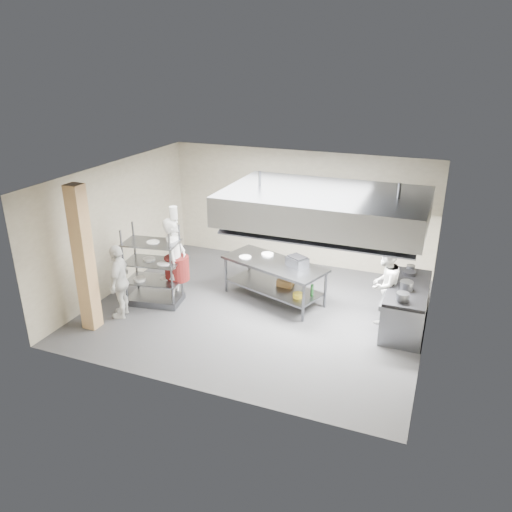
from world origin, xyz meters
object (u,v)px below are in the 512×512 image
at_px(chef_head, 175,260).
at_px(griddle, 297,262).
at_px(chef_plating, 120,281).
at_px(stockpot, 406,286).
at_px(cooking_range, 406,307).
at_px(pass_rack, 153,266).
at_px(island, 274,281).
at_px(chef_line, 384,285).

distance_m(chef_head, griddle, 2.71).
distance_m(chef_plating, stockpot, 5.87).
bearing_deg(cooking_range, pass_rack, -169.63).
height_order(pass_rack, stockpot, pass_rack).
xyz_separation_m(pass_rack, griddle, (2.98, 1.11, 0.12)).
bearing_deg(island, chef_line, 16.37).
relative_size(cooking_range, griddle, 4.68).
bearing_deg(cooking_range, chef_line, 175.29).
height_order(island, chef_line, chef_line).
relative_size(chef_head, griddle, 4.54).
distance_m(cooking_range, griddle, 2.46).
xyz_separation_m(island, griddle, (0.54, -0.02, 0.56)).
bearing_deg(griddle, chef_line, 27.98).
height_order(chef_head, chef_line, chef_head).
distance_m(island, pass_rack, 2.73).
distance_m(chef_head, stockpot, 4.97).
bearing_deg(pass_rack, cooking_range, 0.73).
relative_size(island, cooking_range, 1.19).
relative_size(griddle, stockpot, 1.64).
bearing_deg(chef_line, griddle, -72.30).
relative_size(island, chef_head, 1.22).
xyz_separation_m(cooking_range, chef_head, (-4.98, -0.66, 0.55)).
distance_m(chef_head, chef_plating, 1.33).
distance_m(griddle, stockpot, 2.37).
xyz_separation_m(chef_line, stockpot, (0.44, -0.23, 0.16)).
relative_size(pass_rack, chef_plating, 1.10).
height_order(pass_rack, chef_head, chef_head).
height_order(pass_rack, cooking_range, pass_rack).
distance_m(cooking_range, stockpot, 0.60).
xyz_separation_m(griddle, stockpot, (2.35, -0.32, -0.02)).
relative_size(pass_rack, stockpot, 6.84).
bearing_deg(stockpot, chef_head, -174.57).
height_order(chef_plating, griddle, chef_plating).
bearing_deg(stockpot, island, 173.39).
bearing_deg(chef_head, griddle, -88.33).
xyz_separation_m(pass_rack, cooking_range, (5.36, 0.98, -0.47)).
xyz_separation_m(chef_head, chef_plating, (-0.70, -1.12, -0.16)).
bearing_deg(griddle, chef_plating, -119.39).
xyz_separation_m(chef_head, chef_line, (4.50, 0.70, -0.14)).
bearing_deg(stockpot, cooking_range, 79.42).
bearing_deg(chef_line, island, -72.17).
relative_size(chef_line, stockpot, 6.42).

